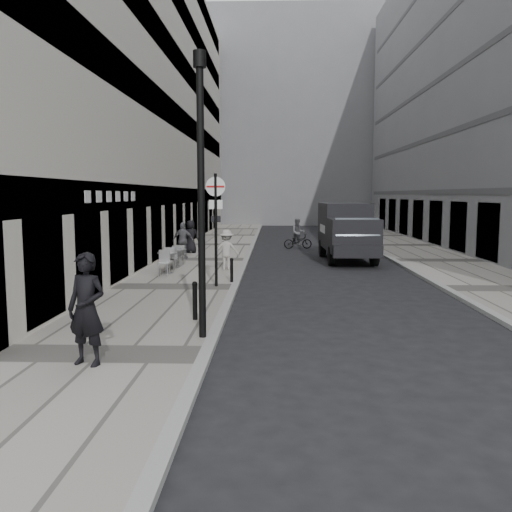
{
  "coord_description": "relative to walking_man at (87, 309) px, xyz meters",
  "views": [
    {
      "loc": [
        1.32,
        -7.34,
        3.16
      ],
      "look_at": [
        0.81,
        8.14,
        1.4
      ],
      "focal_mm": 38.0,
      "sensor_mm": 36.0,
      "label": 1
    }
  ],
  "objects": [
    {
      "name": "walking_man",
      "position": [
        0.0,
        0.0,
        0.0
      ],
      "size": [
        0.85,
        0.68,
        2.03
      ],
      "primitive_type": "imported",
      "rotation": [
        0.0,
        0.0,
        -0.3
      ],
      "color": "black",
      "rests_on": "sidewalk"
    },
    {
      "name": "cafe_table_near",
      "position": [
        -0.79,
        12.87,
        -0.57
      ],
      "size": [
        0.69,
        1.55,
        0.89
      ],
      "color": "#A6A6A8",
      "rests_on": "sidewalk"
    },
    {
      "name": "building_right",
      "position": [
        16.01,
        22.49,
        8.87
      ],
      "size": [
        6.0,
        45.0,
        20.0
      ],
      "primitive_type": "cube",
      "color": "slate",
      "rests_on": "ground"
    },
    {
      "name": "sidewalk",
      "position": [
        0.01,
        15.99,
        -1.07
      ],
      "size": [
        4.0,
        60.0,
        0.12
      ],
      "primitive_type": "cube",
      "color": "gray",
      "rests_on": "ground"
    },
    {
      "name": "building_left",
      "position": [
        -3.99,
        22.49,
        7.87
      ],
      "size": [
        4.0,
        45.0,
        18.0
      ],
      "primitive_type": "cube",
      "color": "beige",
      "rests_on": "ground"
    },
    {
      "name": "pedestrian_a",
      "position": [
        -0.99,
        16.15,
        -0.15
      ],
      "size": [
        1.05,
        0.52,
        1.73
      ],
      "primitive_type": "imported",
      "rotation": [
        0.0,
        0.0,
        3.04
      ],
      "color": "slate",
      "rests_on": "sidewalk"
    },
    {
      "name": "cafe_table_far",
      "position": [
        -0.79,
        13.89,
        -0.6
      ],
      "size": [
        0.63,
        1.43,
        0.82
      ],
      "color": "#AFAFB1",
      "rests_on": "sidewalk"
    },
    {
      "name": "sign_post",
      "position": [
        1.41,
        8.46,
        1.37
      ],
      "size": [
        0.64,
        0.1,
        3.73
      ],
      "rotation": [
        0.0,
        0.0,
        0.03
      ],
      "color": "black",
      "rests_on": "sidewalk"
    },
    {
      "name": "panel_van",
      "position": [
        6.8,
        16.72,
        0.41
      ],
      "size": [
        2.31,
        5.89,
        2.74
      ],
      "rotation": [
        0.0,
        0.0,
        0.03
      ],
      "color": "black",
      "rests_on": "ground"
    },
    {
      "name": "pedestrian_c",
      "position": [
        -1.03,
        18.75,
        -0.16
      ],
      "size": [
        0.93,
        0.69,
        1.72
      ],
      "primitive_type": "imported",
      "rotation": [
        0.0,
        0.0,
        2.95
      ],
      "color": "black",
      "rests_on": "sidewalk"
    },
    {
      "name": "bollard_far",
      "position": [
        1.86,
        9.31,
        -0.62
      ],
      "size": [
        0.11,
        0.11,
        0.79
      ],
      "primitive_type": "cylinder",
      "color": "black",
      "rests_on": "sidewalk"
    },
    {
      "name": "cafe_table_mid",
      "position": [
        -0.79,
        11.22,
        -0.53
      ],
      "size": [
        0.75,
        1.69,
        0.96
      ],
      "color": "#BEBDC0",
      "rests_on": "sidewalk"
    },
    {
      "name": "bollard_near",
      "position": [
        1.41,
        3.58,
        -0.57
      ],
      "size": [
        0.12,
        0.12,
        0.88
      ],
      "primitive_type": "cylinder",
      "color": "black",
      "rests_on": "sidewalk"
    },
    {
      "name": "pedestrian_b",
      "position": [
        1.41,
        12.38,
        -0.2
      ],
      "size": [
        1.06,
        0.61,
        1.63
      ],
      "primitive_type": "imported",
      "rotation": [
        0.0,
        0.0,
        3.14
      ],
      "color": "#AAA59D",
      "rests_on": "sidewalk"
    },
    {
      "name": "far_sidewalk",
      "position": [
        11.01,
        15.99,
        -1.07
      ],
      "size": [
        4.0,
        60.0,
        0.12
      ],
      "primitive_type": "cube",
      "color": "gray",
      "rests_on": "ground"
    },
    {
      "name": "cyclist",
      "position": [
        4.73,
        22.33,
        -0.44
      ],
      "size": [
        1.7,
        0.78,
        1.77
      ],
      "rotation": [
        0.0,
        0.0,
        0.13
      ],
      "color": "black",
      "rests_on": "ground"
    },
    {
      "name": "building_far",
      "position": [
        3.51,
        53.99,
        9.87
      ],
      "size": [
        24.0,
        16.0,
        22.0
      ],
      "primitive_type": "cube",
      "color": "slate",
      "rests_on": "ground"
    },
    {
      "name": "ground",
      "position": [
        2.01,
        -2.01,
        -1.13
      ],
      "size": [
        120.0,
        120.0,
        0.0
      ],
      "primitive_type": "plane",
      "color": "black",
      "rests_on": "ground"
    },
    {
      "name": "lamppost",
      "position": [
        1.81,
        1.96,
        2.29
      ],
      "size": [
        0.27,
        0.27,
        5.94
      ],
      "color": "black",
      "rests_on": "sidewalk"
    }
  ]
}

